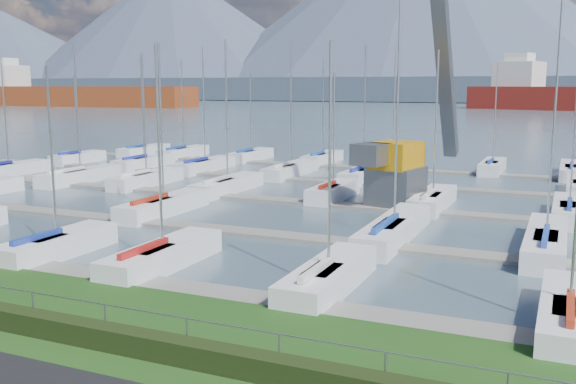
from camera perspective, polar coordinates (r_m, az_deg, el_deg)
The scene contains 9 objects.
water at distance 275.64m, azimuth 21.33°, elevation 7.10°, with size 800.00×540.00×0.20m, color #495D6B.
hedge at distance 20.52m, azimuth -14.38°, elevation -12.62°, with size 80.00×0.70×0.70m, color black.
fence at distance 20.52m, azimuth -13.79°, elevation -10.07°, with size 0.04×0.04×80.00m, color gray.
foothill at distance 345.46m, azimuth 21.92°, elevation 8.48°, with size 900.00×80.00×12.00m, color #3F4B5C.
mountains at distance 421.68m, azimuth 23.67°, elevation 13.97°, with size 1190.00×360.00×115.00m.
docks at distance 43.72m, azimuth 7.38°, elevation -1.39°, with size 90.00×41.60×0.25m.
crane at distance 44.86m, azimuth 10.64°, elevation 5.94°, with size 5.00×13.42×22.35m.
cargo_ship_west at distance 273.44m, azimuth -19.08°, elevation 8.04°, with size 101.52×23.00×21.50m.
sailboat_fleet at distance 46.40m, azimuth 5.55°, elevation 6.35°, with size 75.36×49.74×13.70m.
Camera 1 is at (11.94, -15.25, 7.97)m, focal length 40.00 mm.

